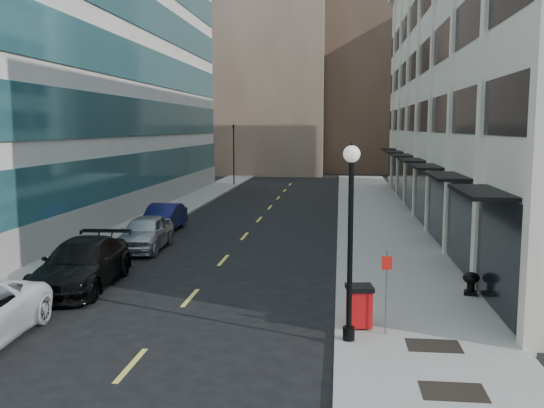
% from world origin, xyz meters
% --- Properties ---
extents(ground, '(160.00, 160.00, 0.00)m').
position_xyz_m(ground, '(0.00, 0.00, 0.00)').
color(ground, black).
rests_on(ground, ground).
extents(sidewalk_right, '(5.00, 80.00, 0.15)m').
position_xyz_m(sidewalk_right, '(7.50, 20.00, 0.07)').
color(sidewalk_right, gray).
rests_on(sidewalk_right, ground).
extents(sidewalk_left, '(3.00, 80.00, 0.15)m').
position_xyz_m(sidewalk_left, '(-6.50, 20.00, 0.07)').
color(sidewalk_left, gray).
rests_on(sidewalk_left, ground).
extents(building_right, '(15.30, 46.50, 18.25)m').
position_xyz_m(building_right, '(16.94, 26.99, 8.99)').
color(building_right, beige).
rests_on(building_right, ground).
extents(building_left, '(16.14, 46.00, 20.00)m').
position_xyz_m(building_left, '(-15.95, 27.00, 9.99)').
color(building_left, white).
rests_on(building_left, ground).
extents(skyline_tan_near, '(14.00, 18.00, 28.00)m').
position_xyz_m(skyline_tan_near, '(-4.00, 68.00, 14.00)').
color(skyline_tan_near, '#91765F').
rests_on(skyline_tan_near, ground).
extents(skyline_brown, '(12.00, 16.00, 34.00)m').
position_xyz_m(skyline_brown, '(8.00, 72.00, 17.00)').
color(skyline_brown, brown).
rests_on(skyline_brown, ground).
extents(skyline_tan_far, '(12.00, 14.00, 22.00)m').
position_xyz_m(skyline_tan_far, '(-14.00, 78.00, 11.00)').
color(skyline_tan_far, '#91765F').
rests_on(skyline_tan_far, ground).
extents(skyline_stone, '(10.00, 14.00, 20.00)m').
position_xyz_m(skyline_stone, '(18.00, 66.00, 10.00)').
color(skyline_stone, beige).
rests_on(skyline_stone, ground).
extents(grate_mid, '(1.40, 1.00, 0.01)m').
position_xyz_m(grate_mid, '(7.60, 1.00, 0.15)').
color(grate_mid, black).
rests_on(grate_mid, sidewalk_right).
extents(grate_far, '(1.40, 1.00, 0.01)m').
position_xyz_m(grate_far, '(7.60, 3.80, 0.15)').
color(grate_far, black).
rests_on(grate_far, sidewalk_right).
extents(road_centerline, '(0.15, 68.20, 0.01)m').
position_xyz_m(road_centerline, '(0.00, 17.00, 0.01)').
color(road_centerline, '#D8CC4C').
rests_on(road_centerline, ground).
extents(traffic_signal, '(0.66, 0.66, 6.98)m').
position_xyz_m(traffic_signal, '(-5.50, 48.00, 5.72)').
color(traffic_signal, black).
rests_on(traffic_signal, ground).
extents(car_black_pickup, '(2.81, 6.15, 1.75)m').
position_xyz_m(car_black_pickup, '(-4.27, 8.90, 0.87)').
color(car_black_pickup, black).
rests_on(car_black_pickup, ground).
extents(car_silver_sedan, '(2.12, 4.92, 1.66)m').
position_xyz_m(car_silver_sedan, '(-4.16, 15.85, 0.83)').
color(car_silver_sedan, '#A0A4A8').
rests_on(car_silver_sedan, ground).
extents(car_blue_sedan, '(1.66, 4.66, 1.53)m').
position_xyz_m(car_blue_sedan, '(-4.80, 21.00, 0.77)').
color(car_blue_sedan, '#121545').
rests_on(car_blue_sedan, ground).
extents(trash_bin, '(0.84, 0.89, 1.22)m').
position_xyz_m(trash_bin, '(5.69, 5.11, 0.81)').
color(trash_bin, '#B50C0E').
rests_on(trash_bin, sidewalk_right).
extents(lamppost, '(0.45, 0.45, 5.36)m').
position_xyz_m(lamppost, '(5.38, 4.00, 3.30)').
color(lamppost, black).
rests_on(lamppost, sidewalk_right).
extents(sign_post, '(0.28, 0.08, 2.37)m').
position_xyz_m(sign_post, '(6.40, 4.58, 1.68)').
color(sign_post, slate).
rests_on(sign_post, sidewalk_right).
extents(urn_planter, '(0.57, 0.57, 0.79)m').
position_xyz_m(urn_planter, '(9.60, 8.95, 0.63)').
color(urn_planter, black).
rests_on(urn_planter, sidewalk_right).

